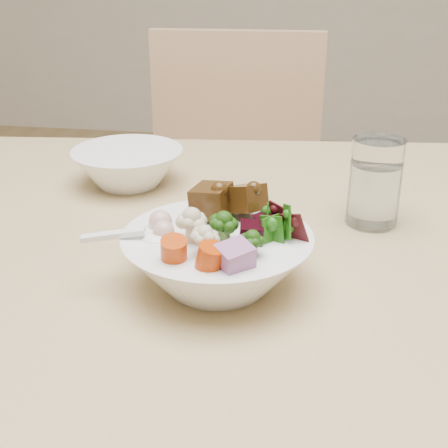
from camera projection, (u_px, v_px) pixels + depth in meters
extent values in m
cube|color=tan|center=(388.00, 268.00, 0.76)|extent=(1.70, 1.08, 0.04)
cube|color=tan|center=(228.00, 243.00, 1.47)|extent=(0.44, 0.44, 0.04)
cube|color=tan|center=(236.00, 126.00, 1.55)|extent=(0.42, 0.05, 0.46)
cylinder|color=tan|center=(143.00, 365.00, 1.43)|extent=(0.03, 0.03, 0.43)
cylinder|color=tan|center=(299.00, 375.00, 1.39)|extent=(0.03, 0.03, 0.43)
cylinder|color=tan|center=(172.00, 286.00, 1.75)|extent=(0.03, 0.03, 0.43)
cylinder|color=tan|center=(299.00, 294.00, 1.71)|extent=(0.03, 0.03, 0.43)
sphere|color=black|center=(224.00, 232.00, 0.64)|extent=(0.03, 0.03, 0.03)
sphere|color=beige|center=(192.00, 230.00, 0.64)|extent=(0.04, 0.04, 0.04)
cube|color=black|center=(267.00, 227.00, 0.66)|extent=(0.04, 0.03, 0.02)
cube|color=#94598E|center=(235.00, 258.00, 0.59)|extent=(0.04, 0.05, 0.03)
cylinder|color=#CB4805|center=(174.00, 252.00, 0.60)|extent=(0.03, 0.03, 0.03)
sphere|color=#CD9F8F|center=(164.00, 231.00, 0.65)|extent=(0.02, 0.02, 0.02)
ellipsoid|color=white|center=(157.00, 240.00, 0.65)|extent=(0.04, 0.03, 0.01)
cube|color=white|center=(113.00, 235.00, 0.65)|extent=(0.07, 0.02, 0.02)
cylinder|color=white|center=(375.00, 182.00, 0.81)|extent=(0.07, 0.07, 0.12)
cylinder|color=white|center=(374.00, 193.00, 0.81)|extent=(0.06, 0.06, 0.08)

